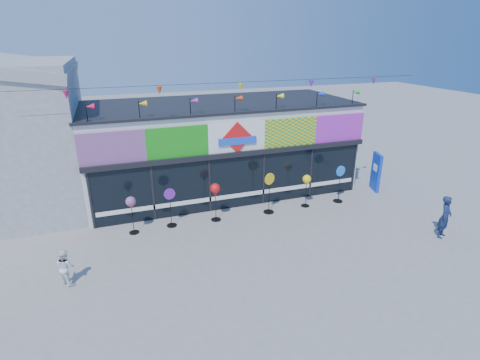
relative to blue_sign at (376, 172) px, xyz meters
name	(u,v)px	position (x,y,z in m)	size (l,w,h in m)	color
ground	(269,246)	(-6.83, -3.07, -0.90)	(80.00, 80.00, 0.00)	gray
kite_shop	(220,146)	(-6.83, 2.87, 1.14)	(16.00, 5.70, 5.31)	white
blue_sign	(376,172)	(0.00, 0.00, 0.00)	(0.40, 0.90, 1.80)	#0C38BE
spinner_0	(131,204)	(-11.23, -0.54, 0.28)	(0.37, 0.37, 1.47)	black
spinner_1	(170,206)	(-9.80, -0.45, -0.08)	(0.44, 0.40, 1.56)	black
spinner_2	(215,191)	(-8.04, -0.54, 0.35)	(0.40, 0.40, 1.57)	black
spinner_3	(269,192)	(-5.76, -0.60, 0.02)	(0.48, 0.44, 1.74)	black
spinner_4	(307,181)	(-4.02, -0.56, 0.25)	(0.36, 0.36, 1.44)	black
spinner_5	(340,183)	(-2.41, -0.61, -0.02)	(0.47, 0.43, 1.68)	black
adult_man	(445,217)	(-0.58, -4.58, -0.11)	(0.58, 0.38, 1.60)	#162245
child	(66,267)	(-13.33, -3.04, -0.34)	(0.55, 0.31, 1.12)	white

